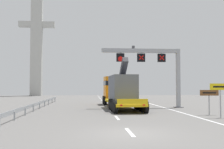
# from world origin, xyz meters

# --- Properties ---
(ground) EXTENTS (112.00, 112.00, 0.00)m
(ground) POSITION_xyz_m (0.00, 0.00, 0.00)
(ground) COLOR slate
(lane_markings) EXTENTS (0.20, 59.53, 0.01)m
(lane_markings) POSITION_xyz_m (-0.02, 22.46, 0.01)
(lane_markings) COLOR silver
(lane_markings) RESTS_ON ground
(edge_line_right) EXTENTS (0.20, 63.00, 0.01)m
(edge_line_right) POSITION_xyz_m (6.20, 12.00, 0.01)
(edge_line_right) COLOR silver
(edge_line_right) RESTS_ON ground
(overhead_lane_gantry) EXTENTS (9.16, 0.90, 6.93)m
(overhead_lane_gantry) POSITION_xyz_m (5.03, 15.67, 5.20)
(overhead_lane_gantry) COLOR #9EA0A5
(overhead_lane_gantry) RESTS_ON ground
(heavy_haul_truck_yellow) EXTENTS (3.40, 14.13, 5.30)m
(heavy_haul_truck_yellow) POSITION_xyz_m (1.28, 16.98, 1.99)
(heavy_haul_truck_yellow) COLOR yellow
(heavy_haul_truck_yellow) RESTS_ON ground
(exit_sign_yellow) EXTENTS (1.68, 0.15, 2.61)m
(exit_sign_yellow) POSITION_xyz_m (7.86, 5.95, 2.01)
(exit_sign_yellow) COLOR #9EA0A5
(exit_sign_yellow) RESTS_ON ground
(tourist_info_sign_brown) EXTENTS (1.61, 0.15, 2.09)m
(tourist_info_sign_brown) POSITION_xyz_m (7.90, 7.95, 1.60)
(tourist_info_sign_brown) COLOR #9EA0A5
(tourist_info_sign_brown) RESTS_ON ground
(guardrail_left) EXTENTS (0.13, 31.27, 0.76)m
(guardrail_left) POSITION_xyz_m (-7.44, 13.63, 0.56)
(guardrail_left) COLOR #999EA3
(guardrail_left) RESTS_ON ground
(bridge_pylon_distant) EXTENTS (9.00, 2.00, 29.30)m
(bridge_pylon_distant) POSITION_xyz_m (-15.55, 54.49, 15.03)
(bridge_pylon_distant) COLOR #B7B7B2
(bridge_pylon_distant) RESTS_ON ground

